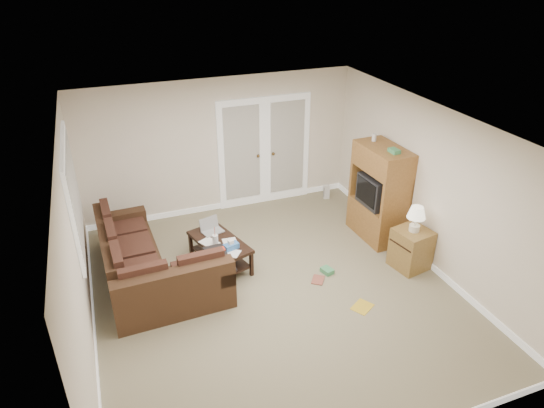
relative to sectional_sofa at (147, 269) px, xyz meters
name	(u,v)px	position (x,y,z in m)	size (l,w,h in m)	color
floor	(274,290)	(1.68, -0.77, -0.30)	(5.50, 5.50, 0.00)	gray
ceiling	(274,126)	(1.68, -0.77, 2.20)	(5.00, 5.50, 0.02)	silver
wall_left	(76,252)	(-0.82, -0.77, 0.95)	(0.02, 5.50, 2.50)	white
wall_right	(429,187)	(4.18, -0.77, 0.95)	(0.02, 5.50, 2.50)	white
wall_back	(220,147)	(1.68, 1.98, 0.95)	(5.00, 0.02, 2.50)	white
wall_front	(386,360)	(1.68, -3.52, 0.95)	(5.00, 0.02, 2.50)	white
baseboards	(274,288)	(1.68, -0.77, -0.25)	(5.00, 5.50, 0.10)	white
french_doors	(265,152)	(2.53, 1.95, 0.74)	(1.80, 0.05, 2.13)	white
window_left	(73,194)	(-0.78, 0.23, 1.25)	(0.05, 1.92, 1.42)	white
sectional_sofa	(147,269)	(0.00, 0.00, 0.00)	(1.73, 2.49, 0.76)	#402818
coffee_table	(220,251)	(1.12, 0.14, -0.05)	(0.84, 1.22, 0.75)	black
tv_armoire	(379,193)	(3.88, 0.07, 0.52)	(0.60, 1.04, 1.75)	#915E2C
side_cabinet	(411,246)	(3.88, -0.94, 0.08)	(0.58, 0.58, 1.06)	olive
space_heater	(326,192)	(3.72, 1.63, -0.16)	(0.11, 0.09, 0.28)	silver
floor_magazine	(362,307)	(2.70, -1.55, -0.29)	(0.30, 0.23, 0.01)	gold
floor_greenbox	(327,271)	(2.60, -0.65, -0.26)	(0.14, 0.19, 0.07)	#418F58
floor_book	(312,279)	(2.32, -0.73, -0.29)	(0.17, 0.24, 0.02)	brown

